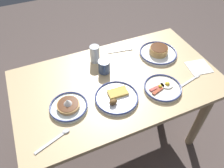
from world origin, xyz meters
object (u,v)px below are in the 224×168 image
plate_far_side (116,98)px  coffee_mug (104,67)px  plate_far_companion (163,88)px  fork_far (120,51)px  fork_near (189,81)px  plate_near_main (158,52)px  plate_center_pancakes (69,106)px  drinking_glass (95,55)px  tea_spoon (57,138)px  paper_napkin (199,67)px

plate_far_side → coffee_mug: bearing=-95.6°
plate_far_companion → coffee_mug: coffee_mug is taller
fork_far → plate_far_companion: bearing=99.9°
fork_near → plate_near_main: bearing=-83.9°
plate_far_companion → fork_far: size_ratio=1.25×
plate_near_main → coffee_mug: (0.43, 0.01, 0.02)m
plate_center_pancakes → fork_near: plate_center_pancakes is taller
plate_far_side → fork_far: plate_far_side is taller
coffee_mug → drinking_glass: drinking_glass is taller
plate_near_main → tea_spoon: plate_near_main is taller
fork_far → tea_spoon: 0.80m
drinking_glass → fork_near: size_ratio=0.61×
plate_near_main → fork_near: 0.32m
plate_center_pancakes → plate_near_main: bearing=-163.6°
plate_near_main → plate_far_companion: bearing=62.7°
plate_near_main → fork_far: size_ratio=1.44×
plate_center_pancakes → paper_napkin: plate_center_pancakes is taller
tea_spoon → fork_far: bearing=-139.0°
plate_far_companion → drinking_glass: drinking_glass is taller
plate_far_companion → plate_center_pancakes: bearing=-8.9°
plate_near_main → plate_far_companion: size_ratio=1.16×
paper_napkin → tea_spoon: tea_spoon is taller
fork_near → paper_napkin: bearing=-150.1°
plate_far_companion → fork_near: 0.19m
plate_center_pancakes → fork_far: size_ratio=1.17×
plate_center_pancakes → drinking_glass: (-0.29, -0.33, 0.04)m
plate_far_side → drinking_glass: drinking_glass is taller
plate_far_companion → drinking_glass: size_ratio=1.90×
coffee_mug → paper_napkin: size_ratio=0.71×
plate_far_companion → coffee_mug: 0.40m
plate_center_pancakes → fork_far: plate_center_pancakes is taller
plate_near_main → paper_napkin: bearing=128.1°
coffee_mug → plate_center_pancakes: bearing=33.8°
fork_far → tea_spoon: (0.60, 0.52, 0.00)m
plate_center_pancakes → paper_napkin: bearing=178.9°
plate_far_companion → fork_far: bearing=-80.1°
plate_far_side → fork_far: bearing=-118.0°
fork_near → tea_spoon: tea_spoon is taller
coffee_mug → fork_near: bearing=146.5°
plate_near_main → coffee_mug: size_ratio=2.54×
coffee_mug → drinking_glass: 0.13m
plate_far_side → drinking_glass: 0.38m
plate_far_companion → tea_spoon: size_ratio=1.20×
coffee_mug → plate_far_side: bearing=84.4°
plate_center_pancakes → plate_far_side: size_ratio=0.84×
drinking_glass → fork_far: bearing=-172.0°
fork_near → tea_spoon: (0.87, 0.06, 0.00)m
coffee_mug → paper_napkin: coffee_mug is taller
plate_near_main → paper_napkin: (-0.18, 0.23, -0.02)m
coffee_mug → tea_spoon: size_ratio=0.55×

